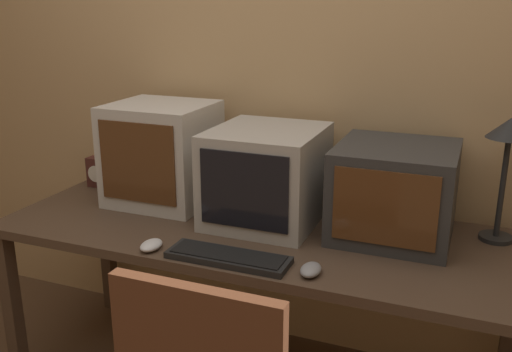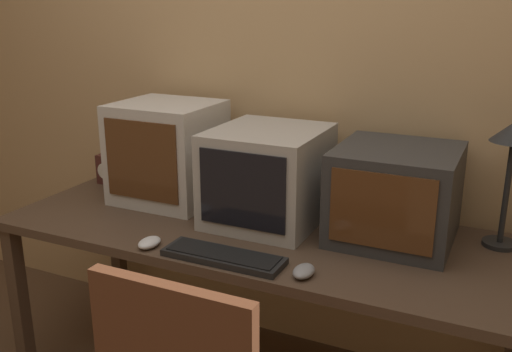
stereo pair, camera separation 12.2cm
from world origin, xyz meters
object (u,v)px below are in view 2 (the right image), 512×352
(mouse_near_keyboard, at_px, (304,271))
(mouse_far_corner, at_px, (149,243))
(desk_clock, at_px, (109,170))
(monitor_center, at_px, (267,175))
(keyboard_main, at_px, (223,256))
(monitor_right, at_px, (395,194))
(monitor_left, at_px, (168,152))

(mouse_near_keyboard, relative_size, mouse_far_corner, 1.00)
(mouse_far_corner, xyz_separation_m, desk_clock, (-0.60, 0.52, 0.05))
(desk_clock, bearing_deg, mouse_near_keyboard, -23.03)
(monitor_center, bearing_deg, keyboard_main, -87.14)
(desk_clock, bearing_deg, monitor_right, -2.99)
(keyboard_main, bearing_deg, desk_clock, 150.47)
(monitor_center, distance_m, mouse_far_corner, 0.52)
(monitor_center, bearing_deg, mouse_near_keyboard, -52.13)
(monitor_right, height_order, desk_clock, monitor_right)
(mouse_near_keyboard, xyz_separation_m, desk_clock, (-1.17, 0.50, 0.05))
(monitor_left, distance_m, mouse_far_corner, 0.54)
(desk_clock, bearing_deg, keyboard_main, -29.53)
(monitor_left, xyz_separation_m, keyboard_main, (0.50, -0.44, -0.20))
(keyboard_main, distance_m, mouse_far_corner, 0.29)
(monitor_center, relative_size, keyboard_main, 1.09)
(keyboard_main, relative_size, mouse_far_corner, 4.18)
(monitor_left, xyz_separation_m, desk_clock, (-0.38, 0.06, -0.14))
(monitor_left, height_order, keyboard_main, monitor_left)
(desk_clock, bearing_deg, monitor_center, -6.94)
(keyboard_main, bearing_deg, mouse_near_keyboard, 0.81)
(keyboard_main, xyz_separation_m, mouse_near_keyboard, (0.28, 0.00, 0.00))
(monitor_center, height_order, desk_clock, monitor_center)
(monitor_left, bearing_deg, mouse_far_corner, -64.46)
(monitor_center, xyz_separation_m, monitor_right, (0.49, 0.03, -0.01))
(monitor_left, height_order, mouse_near_keyboard, monitor_left)
(monitor_right, distance_m, keyboard_main, 0.66)
(monitor_left, relative_size, mouse_far_corner, 4.23)
(monitor_right, distance_m, mouse_near_keyboard, 0.49)
(monitor_left, distance_m, monitor_center, 0.49)
(monitor_right, height_order, keyboard_main, monitor_right)
(mouse_near_keyboard, height_order, desk_clock, desk_clock)
(monitor_right, xyz_separation_m, desk_clock, (-1.35, 0.07, -0.10))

